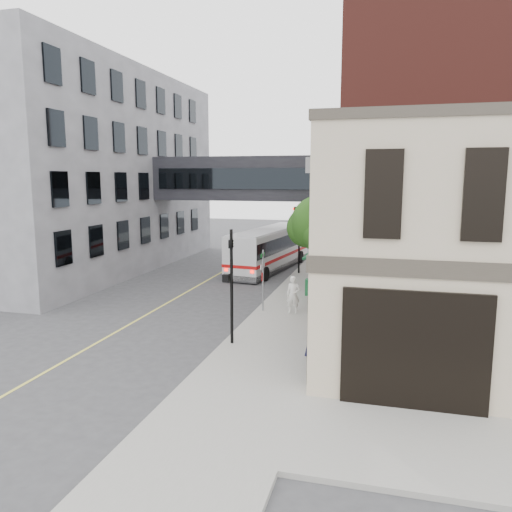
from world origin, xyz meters
The scene contains 17 objects.
ground centered at (0.00, 0.00, 0.00)m, with size 120.00×120.00×0.00m, color #38383A.
sidewalk_main centered at (2.00, 14.00, 0.07)m, with size 4.00×60.00×0.15m, color gray.
corner_building centered at (8.97, 2.00, 4.21)m, with size 10.19×8.12×8.45m.
brick_building centered at (9.98, 15.00, 6.99)m, with size 13.76×18.00×14.00m.
opposite_building centered at (-17.00, 16.00, 7.00)m, with size 14.00×24.00×14.00m, color slate.
skyway_bridge centered at (-3.00, 18.00, 6.50)m, with size 14.00×3.18×3.00m.
traffic_signal_near centered at (0.37, 2.00, 2.98)m, with size 0.44×0.22×4.60m.
traffic_signal_far centered at (0.26, 17.00, 3.34)m, with size 0.53×0.28×4.50m.
street_sign_pole centered at (0.39, 7.00, 1.93)m, with size 0.08×0.75×3.00m.
street_tree centered at (2.19, 13.22, 3.91)m, with size 3.80×3.20×5.60m.
lane_marking centered at (-5.00, 10.00, 0.01)m, with size 0.12×40.00×0.01m, color #D8CC4C.
bus centered at (-1.99, 18.55, 1.63)m, with size 3.80×11.01×2.90m.
pedestrian_a centered at (1.90, 6.96, 1.04)m, with size 0.65×0.43×1.79m, color white.
pedestrian_b centered at (2.85, 9.55, 1.11)m, with size 0.93×0.73×1.92m, color pink.
pedestrian_c centered at (1.86, 14.91, 0.95)m, with size 1.03×0.59×1.59m, color black.
newspaper_box centered at (2.12, 10.75, 0.61)m, with size 0.46×0.41×0.91m, color #166230.
sandwich_board centered at (3.60, 1.53, 0.63)m, with size 0.35×0.54×0.97m, color black.
Camera 1 is at (6.16, -15.97, 6.61)m, focal length 35.00 mm.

